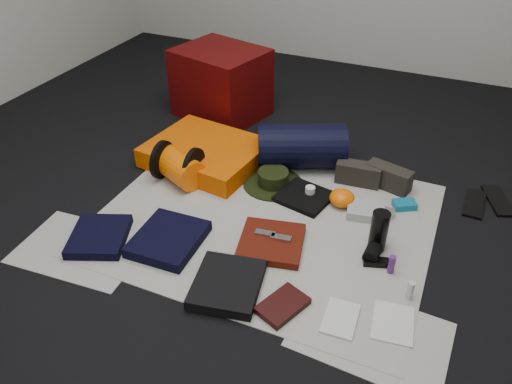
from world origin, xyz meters
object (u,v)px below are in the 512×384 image
at_px(water_bottle, 379,231).
at_px(sleeping_pad, 206,153).
at_px(red_cabinet, 221,83).
at_px(paperback_book, 283,305).
at_px(compact_camera, 384,212).
at_px(stuff_sack, 178,167).
at_px(navy_duffel, 302,146).

bearing_deg(water_bottle, sleeping_pad, 161.67).
xyz_separation_m(red_cabinet, paperback_book, (1.02, -1.48, -0.21)).
bearing_deg(red_cabinet, sleeping_pad, -57.37).
bearing_deg(water_bottle, compact_camera, 94.33).
relative_size(stuff_sack, navy_duffel, 0.60).
relative_size(sleeping_pad, navy_duffel, 1.28).
bearing_deg(water_bottle, stuff_sack, 173.59).
bearing_deg(stuff_sack, red_cabinet, 100.33).
distance_m(red_cabinet, paperback_book, 1.81).
relative_size(navy_duffel, paperback_book, 2.40).
xyz_separation_m(stuff_sack, paperback_book, (0.86, -0.64, -0.07)).
height_order(stuff_sack, water_bottle, water_bottle).
bearing_deg(stuff_sack, water_bottle, -6.41).
relative_size(sleeping_pad, paperback_book, 3.08).
relative_size(sleeping_pad, compact_camera, 6.53).
distance_m(red_cabinet, navy_duffel, 0.85).
bearing_deg(navy_duffel, red_cabinet, 125.47).
relative_size(compact_camera, paperback_book, 0.47).
height_order(sleeping_pad, stuff_sack, stuff_sack).
distance_m(navy_duffel, compact_camera, 0.62).
relative_size(navy_duffel, compact_camera, 5.09).
bearing_deg(navy_duffel, water_bottle, -67.66).
bearing_deg(navy_duffel, compact_camera, -50.96).
height_order(water_bottle, paperback_book, water_bottle).
xyz_separation_m(red_cabinet, sleeping_pad, (0.20, -0.61, -0.16)).
height_order(stuff_sack, paperback_book, stuff_sack).
distance_m(stuff_sack, navy_duffel, 0.70).
height_order(navy_duffel, compact_camera, navy_duffel).
xyz_separation_m(sleeping_pad, water_bottle, (1.09, -0.36, 0.04)).
height_order(sleeping_pad, paperback_book, sleeping_pad).
height_order(navy_duffel, paperback_book, navy_duffel).
relative_size(stuff_sack, paperback_book, 1.43).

